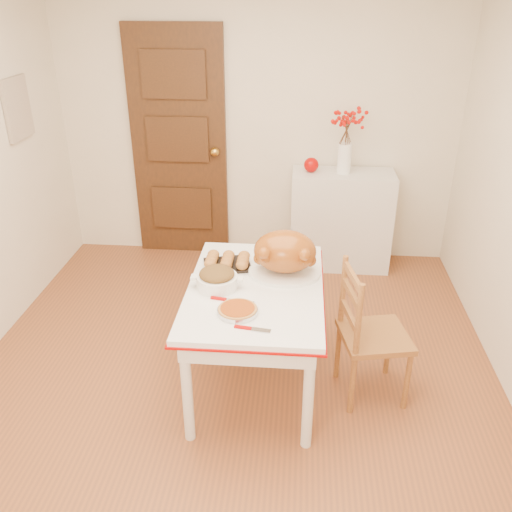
# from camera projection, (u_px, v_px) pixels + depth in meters

# --- Properties ---
(floor) EXTENTS (3.50, 4.00, 0.00)m
(floor) POSITION_uv_depth(u_px,v_px,m) (232.00, 385.00, 3.52)
(floor) COLOR brown
(floor) RESTS_ON ground
(wall_back) EXTENTS (3.50, 0.00, 2.50)m
(wall_back) POSITION_uv_depth(u_px,v_px,m) (257.00, 122.00, 4.74)
(wall_back) COLOR beige
(wall_back) RESTS_ON ground
(door_back) EXTENTS (0.85, 0.06, 2.06)m
(door_back) POSITION_uv_depth(u_px,v_px,m) (179.00, 146.00, 4.86)
(door_back) COLOR black
(door_back) RESTS_ON ground
(photo_board) EXTENTS (0.03, 0.35, 0.45)m
(photo_board) POSITION_uv_depth(u_px,v_px,m) (17.00, 108.00, 4.04)
(photo_board) COLOR #B6AD90
(photo_board) RESTS_ON ground
(sideboard) EXTENTS (0.88, 0.39, 0.88)m
(sideboard) POSITION_uv_depth(u_px,v_px,m) (341.00, 220.00, 4.85)
(sideboard) COLOR silver
(sideboard) RESTS_ON floor
(kitchen_table) EXTENTS (0.82, 1.20, 0.72)m
(kitchen_table) POSITION_uv_depth(u_px,v_px,m) (255.00, 336.00, 3.39)
(kitchen_table) COLOR white
(kitchen_table) RESTS_ON floor
(chair_oak) EXTENTS (0.46, 0.46, 0.89)m
(chair_oak) POSITION_uv_depth(u_px,v_px,m) (375.00, 333.00, 3.27)
(chair_oak) COLOR #9E602E
(chair_oak) RESTS_ON floor
(berry_vase) EXTENTS (0.27, 0.27, 0.53)m
(berry_vase) POSITION_uv_depth(u_px,v_px,m) (346.00, 142.00, 4.53)
(berry_vase) COLOR white
(berry_vase) RESTS_ON sideboard
(apple) EXTENTS (0.13, 0.13, 0.13)m
(apple) POSITION_uv_depth(u_px,v_px,m) (311.00, 165.00, 4.64)
(apple) COLOR #9F0301
(apple) RESTS_ON sideboard
(turkey_platter) EXTENTS (0.53, 0.47, 0.28)m
(turkey_platter) POSITION_uv_depth(u_px,v_px,m) (285.00, 254.00, 3.31)
(turkey_platter) COLOR #94430F
(turkey_platter) RESTS_ON kitchen_table
(pumpkin_pie) EXTENTS (0.28, 0.28, 0.05)m
(pumpkin_pie) POSITION_uv_depth(u_px,v_px,m) (238.00, 310.00, 2.96)
(pumpkin_pie) COLOR #8D380B
(pumpkin_pie) RESTS_ON kitchen_table
(stuffing_dish) EXTENTS (0.33, 0.27, 0.12)m
(stuffing_dish) POSITION_uv_depth(u_px,v_px,m) (217.00, 278.00, 3.20)
(stuffing_dish) COLOR brown
(stuffing_dish) RESTS_ON kitchen_table
(rolls_tray) EXTENTS (0.34, 0.29, 0.08)m
(rolls_tray) POSITION_uv_depth(u_px,v_px,m) (227.00, 261.00, 3.45)
(rolls_tray) COLOR #A26B2D
(rolls_tray) RESTS_ON kitchen_table
(pie_server) EXTENTS (0.20, 0.08, 0.01)m
(pie_server) POSITION_uv_depth(u_px,v_px,m) (252.00, 329.00, 2.83)
(pie_server) COLOR silver
(pie_server) RESTS_ON kitchen_table
(carving_knife) EXTENTS (0.26, 0.10, 0.01)m
(carving_knife) POSITION_uv_depth(u_px,v_px,m) (232.00, 300.00, 3.08)
(carving_knife) COLOR silver
(carving_knife) RESTS_ON kitchen_table
(drinking_glass) EXTENTS (0.09, 0.09, 0.12)m
(drinking_glass) POSITION_uv_depth(u_px,v_px,m) (272.00, 242.00, 3.64)
(drinking_glass) COLOR white
(drinking_glass) RESTS_ON kitchen_table
(shaker_pair) EXTENTS (0.09, 0.04, 0.08)m
(shaker_pair) POSITION_uv_depth(u_px,v_px,m) (306.00, 250.00, 3.58)
(shaker_pair) COLOR white
(shaker_pair) RESTS_ON kitchen_table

